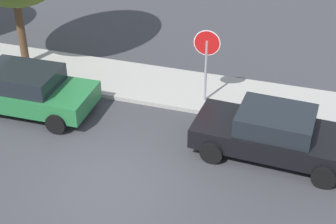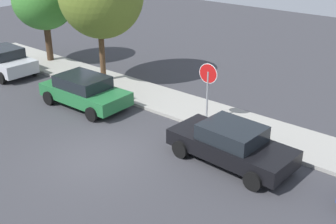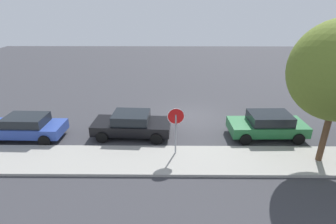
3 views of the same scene
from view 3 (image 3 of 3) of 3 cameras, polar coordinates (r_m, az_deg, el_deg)
The scene contains 6 objects.
ground_plane at distance 17.86m, azimuth 5.57°, elevation -1.07°, with size 60.00×60.00×0.00m, color #38383D.
sidewalk_curb at distance 13.14m, azimuth 7.51°, elevation -10.37°, with size 32.00×2.53×0.14m, color #9E9B93.
stop_sign at distance 12.69m, azimuth 1.70°, elevation -2.50°, with size 0.83×0.08×2.59m.
parked_car_black at distance 15.23m, azimuth -7.91°, elevation -2.64°, with size 4.49×2.25×1.42m.
parked_car_green at distance 16.02m, azimuth 20.83°, elevation -2.59°, with size 4.31×2.18×1.42m.
parked_car_blue at distance 16.87m, azimuth -28.63°, elevation -2.82°, with size 4.39×2.04×1.37m.
Camera 3 is at (1.60, 16.23, 7.27)m, focal length 28.00 mm.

